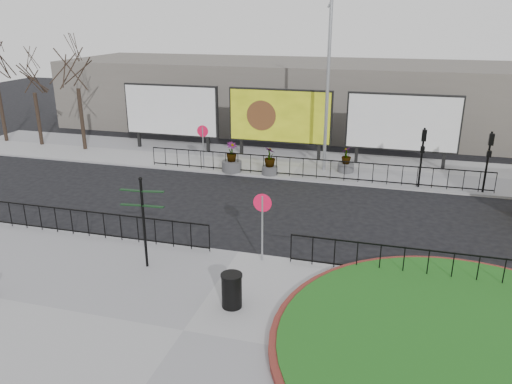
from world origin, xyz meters
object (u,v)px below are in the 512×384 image
(fingerpost_sign, at_px, (143,214))
(litter_bin, at_px, (232,290))
(lamp_post, at_px, (328,84))
(planter_c, at_px, (346,163))
(billboard_mid, at_px, (280,116))
(planter_a, at_px, (232,161))
(planter_b, at_px, (270,163))

(fingerpost_sign, distance_m, litter_bin, 4.17)
(fingerpost_sign, height_order, litter_bin, fingerpost_sign)
(lamp_post, relative_size, planter_c, 6.64)
(billboard_mid, relative_size, litter_bin, 5.84)
(lamp_post, xyz_separation_m, litter_bin, (-0.60, -14.50, -4.17))
(billboard_mid, xyz_separation_m, lamp_post, (3.01, -1.97, 2.23))
(lamp_post, bearing_deg, litter_bin, -92.38)
(lamp_post, distance_m, litter_bin, 15.10)
(billboard_mid, xyz_separation_m, planter_a, (-1.85, -3.57, -1.90))
(lamp_post, distance_m, planter_a, 6.57)
(planter_b, bearing_deg, litter_bin, -80.73)
(lamp_post, bearing_deg, billboard_mid, 146.75)
(planter_b, bearing_deg, billboard_mid, 94.80)
(lamp_post, height_order, planter_b, lamp_post)
(litter_bin, height_order, planter_b, planter_b)
(litter_bin, bearing_deg, lamp_post, 87.62)
(lamp_post, bearing_deg, planter_a, -161.77)
(planter_a, bearing_deg, billboard_mid, 62.59)
(billboard_mid, relative_size, planter_a, 3.80)
(litter_bin, height_order, planter_a, planter_a)
(litter_bin, relative_size, planter_b, 0.70)
(planter_c, bearing_deg, planter_b, -157.71)
(planter_b, bearing_deg, lamp_post, 30.58)
(fingerpost_sign, relative_size, planter_b, 2.12)
(billboard_mid, bearing_deg, fingerpost_sign, -94.55)
(billboard_mid, bearing_deg, planter_b, -85.20)
(litter_bin, relative_size, planter_c, 0.76)
(planter_b, relative_size, planter_c, 1.09)
(billboard_mid, distance_m, litter_bin, 16.76)
(billboard_mid, bearing_deg, planter_a, -117.41)
(planter_a, bearing_deg, planter_c, 14.80)
(litter_bin, bearing_deg, planter_a, 108.26)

